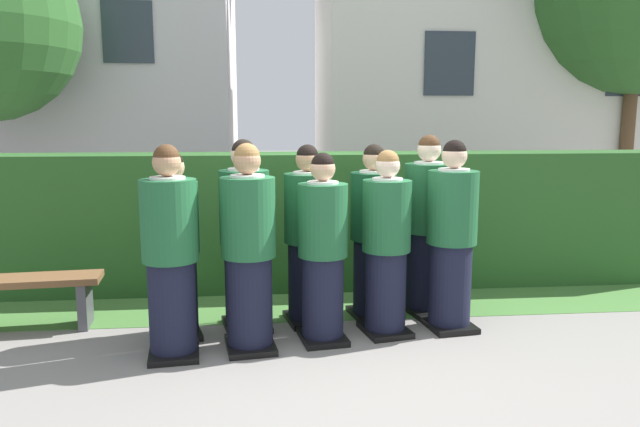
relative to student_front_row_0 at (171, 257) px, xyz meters
The scene contains 16 objects.
ground_plane 1.46m from the student_front_row_0, ahead, with size 60.00×60.00×0.00m, color gray.
student_front_row_0 is the anchor object (origin of this frame).
student_front_row_1 0.61m from the student_front_row_0, ahead, with size 0.45×0.53×1.67m.
student_front_row_2 1.23m from the student_front_row_0, ahead, with size 0.43×0.50×1.59m.
student_front_row_3 1.80m from the student_front_row_0, 10.60° to the left, with size 0.45×0.54×1.60m.
student_front_row_4 2.40m from the student_front_row_0, ahead, with size 0.45×0.55×1.68m.
student_rear_row_0 0.44m from the student_front_row_0, 93.56° to the left, with size 0.47×0.53×1.59m.
student_rear_row_1 0.81m from the student_front_row_0, 46.19° to the left, with size 0.48×0.55×1.68m.
student_rear_row_2 1.31m from the student_front_row_0, 31.50° to the left, with size 0.46×0.55×1.63m.
student_rear_row_3 1.90m from the student_front_row_0, 23.93° to the left, with size 0.45×0.52×1.63m.
student_rear_row_4 2.44m from the student_front_row_0, 21.22° to the left, with size 0.49×0.58×1.71m.
hedge 2.26m from the student_front_row_0, 57.70° to the left, with size 8.21×0.70×1.48m.
school_building_main 9.86m from the student_front_row_0, 52.96° to the left, with size 7.96×3.57×6.78m.
school_building_annex 9.94m from the student_front_row_0, 109.08° to the left, with size 6.79×4.53×7.41m.
wooden_bench 1.66m from the student_front_row_0, 153.78° to the left, with size 1.43×0.49×0.48m.
lawn_strip 1.82m from the student_front_row_0, 42.61° to the left, with size 8.21×0.90×0.01m, color #477A38.
Camera 1 is at (-0.49, -4.81, 1.86)m, focal length 33.49 mm.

